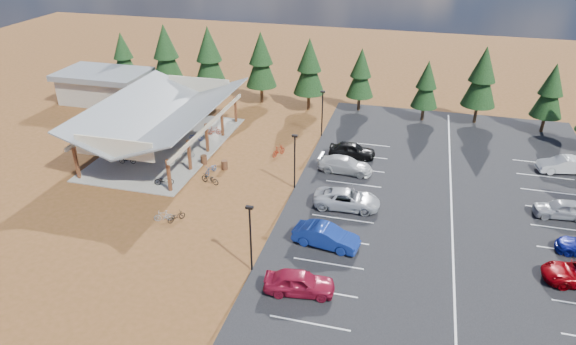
{
  "coord_description": "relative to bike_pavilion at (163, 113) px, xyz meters",
  "views": [
    {
      "loc": [
        14.69,
        -36.74,
        22.41
      ],
      "look_at": [
        4.62,
        1.18,
        1.91
      ],
      "focal_mm": 32.0,
      "sensor_mm": 36.0,
      "label": 1
    }
  ],
  "objects": [
    {
      "name": "pine_4",
      "position": [
        11.8,
        14.67,
        1.54
      ],
      "size": [
        3.77,
        3.77,
        8.78
      ],
      "color": "#382314",
      "rests_on": "ground"
    },
    {
      "name": "bike_7",
      "position": [
        3.6,
        4.17,
        -3.25
      ],
      "size": [
        1.64,
        0.91,
        0.95
      ],
      "primitive_type": "imported",
      "rotation": [
        0.0,
        0.0,
        1.88
      ],
      "color": "#A0220B",
      "rests_on": "concrete_pad"
    },
    {
      "name": "trash_bin_1",
      "position": [
        5.31,
        -2.62,
        -3.37
      ],
      "size": [
        0.6,
        0.6,
        0.9
      ],
      "primitive_type": "cylinder",
      "color": "#4F2F1C",
      "rests_on": "ground"
    },
    {
      "name": "bike_16",
      "position": [
        7.4,
        -6.18,
        -3.33
      ],
      "size": [
        2.0,
        1.16,
        0.99
      ],
      "primitive_type": "imported",
      "rotation": [
        0.0,
        0.0,
        4.43
      ],
      "color": "black",
      "rests_on": "ground"
    },
    {
      "name": "pine_7",
      "position": [
        31.35,
        15.36,
        1.62
      ],
      "size": [
        3.83,
        3.83,
        8.91
      ],
      "color": "#382314",
      "rests_on": "ground"
    },
    {
      "name": "car_9",
      "position": [
        38.63,
        4.37,
        -3.03
      ],
      "size": [
        4.82,
        2.43,
        1.52
      ],
      "primitive_type": "imported",
      "rotation": [
        0.0,
        0.0,
        -1.38
      ],
      "color": "silver",
      "rests_on": "asphalt_lot"
    },
    {
      "name": "car_1",
      "position": [
        19.4,
        -12.9,
        -2.98
      ],
      "size": [
        5.11,
        2.41,
        1.62
      ],
      "primitive_type": "imported",
      "rotation": [
        0.0,
        0.0,
        1.42
      ],
      "color": "navy",
      "rests_on": "asphalt_lot"
    },
    {
      "name": "car_3",
      "position": [
        18.85,
        -0.83,
        -3.04
      ],
      "size": [
        5.22,
        2.37,
        1.48
      ],
      "primitive_type": "imported",
      "rotation": [
        0.0,
        0.0,
        1.51
      ],
      "color": "#BDBDBD",
      "rests_on": "asphalt_lot"
    },
    {
      "name": "bike_3",
      "position": [
        -2.89,
        4.95,
        -3.21
      ],
      "size": [
        1.75,
        0.62,
        1.03
      ],
      "primitive_type": "imported",
      "rotation": [
        0.0,
        0.0,
        1.65
      ],
      "color": "maroon",
      "rests_on": "concrete_pad"
    },
    {
      "name": "pine_2",
      "position": [
        -0.77,
        14.21,
        2.03
      ],
      "size": [
        4.12,
        4.12,
        9.59
      ],
      "color": "#382314",
      "rests_on": "ground"
    },
    {
      "name": "pine_3",
      "position": [
        5.45,
        15.71,
        1.65
      ],
      "size": [
        3.85,
        3.85,
        8.96
      ],
      "color": "#382314",
      "rests_on": "ground"
    },
    {
      "name": "bike_14",
      "position": [
        6.79,
        -4.42,
        -3.33
      ],
      "size": [
        0.95,
        1.96,
        0.99
      ],
      "primitive_type": "imported",
      "rotation": [
        0.0,
        0.0,
        -0.16
      ],
      "color": "navy",
      "rests_on": "ground"
    },
    {
      "name": "asphalt_lot",
      "position": [
        28.5,
        -4.0,
        -3.8
      ],
      "size": [
        27.0,
        44.0,
        0.04
      ],
      "primitive_type": "cube",
      "color": "black",
      "rests_on": "ground"
    },
    {
      "name": "bike_15",
      "position": [
        11.83,
        1.03,
        -3.28
      ],
      "size": [
        1.24,
        1.84,
        1.08
      ],
      "primitive_type": "imported",
      "rotation": [
        0.0,
        0.0,
        2.69
      ],
      "color": "#9D210E",
      "rests_on": "ground"
    },
    {
      "name": "bike_0",
      "position": [
        -1.81,
        -4.67,
        -3.29
      ],
      "size": [
        1.72,
        0.91,
        0.86
      ],
      "primitive_type": "imported",
      "rotation": [
        0.0,
        0.0,
        1.78
      ],
      "color": "black",
      "rests_on": "concrete_pad"
    },
    {
      "name": "bike_5",
      "position": [
        3.18,
        -1.67,
        -3.28
      ],
      "size": [
        1.5,
        0.54,
        0.88
      ],
      "primitive_type": "imported",
      "rotation": [
        0.0,
        0.0,
        1.49
      ],
      "color": "gray",
      "rests_on": "concrete_pad"
    },
    {
      "name": "bike_6",
      "position": [
        2.33,
        2.21,
        -3.32
      ],
      "size": [
        1.57,
        0.63,
        0.81
      ],
      "primitive_type": "imported",
      "rotation": [
        0.0,
        0.0,
        1.51
      ],
      "color": "#1A30A0",
      "rests_on": "concrete_pad"
    },
    {
      "name": "concrete_pad",
      "position": [
        0.0,
        0.0,
        -3.77
      ],
      "size": [
        10.6,
        18.6,
        0.1
      ],
      "primitive_type": "cube",
      "color": "gray",
      "rests_on": "ground"
    },
    {
      "name": "trash_bin_0",
      "position": [
        7.65,
        -3.15,
        -3.37
      ],
      "size": [
        0.6,
        0.6,
        0.9
      ],
      "primitive_type": "cylinder",
      "color": "#4F2F1C",
      "rests_on": "ground"
    },
    {
      "name": "car_2",
      "position": [
        20.03,
        -7.12,
        -3.02
      ],
      "size": [
        5.6,
        2.81,
        1.52
      ],
      "primitive_type": "imported",
      "rotation": [
        0.0,
        0.0,
        1.62
      ],
      "color": "#B2B4BA",
      "rests_on": "asphalt_lot"
    },
    {
      "name": "bike_13",
      "position": [
        6.24,
        -12.9,
        -3.36
      ],
      "size": [
        1.59,
        1.0,
        0.93
      ],
      "primitive_type": "imported",
      "rotation": [
        0.0,
        0.0,
        5.11
      ],
      "color": "gray",
      "rests_on": "ground"
    },
    {
      "name": "car_8",
      "position": [
        36.95,
        -4.15,
        -3.05
      ],
      "size": [
        4.49,
        2.18,
        1.48
      ],
      "primitive_type": "imported",
      "rotation": [
        0.0,
        0.0,
        -1.47
      ],
      "color": "#A5A7AD",
      "rests_on": "asphalt_lot"
    },
    {
      "name": "pine_5",
      "position": [
        17.8,
        15.92,
        0.87
      ],
      "size": [
        3.3,
        3.3,
        7.69
      ],
      "color": "#382314",
      "rests_on": "ground"
    },
    {
      "name": "ground",
      "position": [
        10.0,
        -7.0,
        -3.82
      ],
      "size": [
        140.0,
        140.0,
        0.0
      ],
      "primitive_type": "plane",
      "color": "#593817",
      "rests_on": "ground"
    },
    {
      "name": "lamp_post_2",
      "position": [
        15.0,
        7.0,
        -0.85
      ],
      "size": [
        0.5,
        0.25,
        5.14
      ],
      "color": "black",
      "rests_on": "ground"
    },
    {
      "name": "car_0",
      "position": [
        18.72,
        -18.42,
        -3.0
      ],
      "size": [
        4.79,
        2.44,
        1.56
      ],
      "primitive_type": "imported",
      "rotation": [
        0.0,
        0.0,
        1.7
      ],
      "color": "maroon",
      "rests_on": "asphalt_lot"
    },
    {
      "name": "bike_12",
      "position": [
        7.21,
        -12.63,
        -3.41
      ],
      "size": [
        1.33,
        1.62,
        0.83
      ],
      "primitive_type": "imported",
      "rotation": [
        0.0,
        0.0,
        2.56
      ],
      "color": "black",
      "rests_on": "ground"
    },
    {
      "name": "bike_1",
      "position": [
        -1.15,
        -0.43,
        -3.19
      ],
      "size": [
        1.84,
        0.87,
        1.07
      ],
      "primitive_type": "imported",
      "rotation": [
        0.0,
        0.0,
        1.36
      ],
      "color": "#9EA3A6",
      "rests_on": "concrete_pad"
    },
    {
      "name": "pine_8",
      "position": [
        38.4,
        14.43,
        0.93
      ],
      "size": [
        3.34,
        3.34,
        7.78
      ],
      "color": "#382314",
      "rests_on": "ground"
    },
    {
      "name": "bike_pavilion",
      "position": [
        0.0,
        0.0,
        0.0
      ],
      "size": [
        11.65,
        19.4,
        4.97
      ],
      "color": "#562B18",
      "rests_on": "concrete_pad"
    },
    {
      "name": "lamp_post_1",
      "position": [
        15.0,
        -5.0,
        -0.85
      ],
      "size": [
        0.5,
        0.25,
        5.14
      ],
      "color": "black",
      "rests_on": "ground"
    },
    {
      "name": "outbuilding",
      "position": [
        -14.0,
        11.0,
        -1.8
      ],
      "size": [
        11.0,
        7.0,
        3.9
      ],
      "color": "#ADA593",
      "rests_on": "ground"
    },
    {
      "name": "bike_2",
      "position": [
        -0.8,
        2.98,
        -3.28
      ],
      "size": [
        1.72,
        0.74,
        0.88
      ],
      "primitive_type": "imported",
      "rotation": [
        0.0,
        0.0,
        1.48
      ],
      "color": "navy",
      "rests_on": "concrete_pad"
    },
    {
      "name": "pine_6",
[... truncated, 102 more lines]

